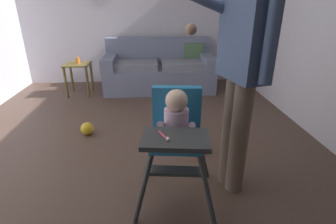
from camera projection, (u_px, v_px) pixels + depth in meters
name	position (u px, v px, depth m)	size (l,w,h in m)	color
ground	(132.00, 160.00, 2.62)	(5.73, 7.03, 0.10)	#4D372C
wall_far	(137.00, 7.00, 4.59)	(4.93, 0.06, 2.72)	silver
couch	(160.00, 70.00, 4.54)	(1.88, 0.86, 0.86)	slate
high_chair	(176.00, 127.00, 1.81)	(0.67, 0.78, 0.91)	#313233
adult_standing	(242.00, 70.00, 1.81)	(0.60, 0.49, 1.74)	brown
toy_ball	(87.00, 129.00, 3.00)	(0.15, 0.15, 0.15)	gold
toy_ball_second	(199.00, 142.00, 2.65)	(0.20, 0.20, 0.20)	orange
side_table	(78.00, 72.00, 4.21)	(0.40, 0.40, 0.52)	brown
sippy_cup	(78.00, 60.00, 4.14)	(0.07, 0.07, 0.10)	orange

